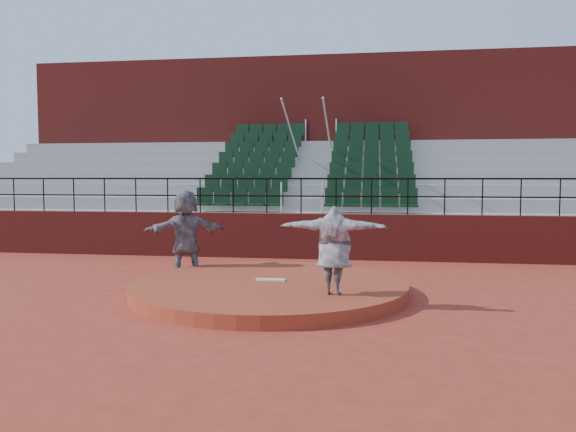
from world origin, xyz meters
name	(u,v)px	position (x,y,z in m)	size (l,w,h in m)	color
ground	(269,294)	(0.00, 0.00, 0.00)	(90.00, 90.00, 0.00)	#A03424
pitchers_mound	(269,288)	(0.00, 0.00, 0.12)	(5.50, 5.50, 0.25)	#9E3C23
pitching_rubber	(271,280)	(0.00, 0.15, 0.27)	(0.60, 0.15, 0.03)	white
boundary_wall	(301,236)	(0.00, 5.00, 0.65)	(24.00, 0.30, 1.30)	maroon
wall_railing	(301,188)	(0.00, 5.00, 2.03)	(24.04, 0.05, 1.03)	black
seating_deck	(314,203)	(0.00, 8.65, 1.43)	(24.00, 5.97, 4.63)	#979792
press_box_facade	(324,148)	(0.00, 12.60, 3.55)	(24.00, 3.00, 7.10)	maroon
pitcher	(334,250)	(1.36, -0.99, 1.04)	(1.95, 0.53, 1.58)	black
fielder	(186,233)	(-2.32, 1.69, 1.03)	(1.91, 0.61, 2.06)	black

